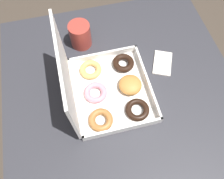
{
  "coord_description": "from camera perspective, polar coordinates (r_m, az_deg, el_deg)",
  "views": [
    {
      "loc": [
        -0.29,
        0.12,
        1.44
      ],
      "look_at": [
        0.06,
        0.04,
        0.73
      ],
      "focal_mm": 35.0,
      "sensor_mm": 36.0,
      "label": 1
    }
  ],
  "objects": [
    {
      "name": "ground_plane",
      "position": [
        1.47,
        2.02,
        -14.53
      ],
      "size": [
        8.0,
        8.0,
        0.0
      ],
      "primitive_type": "plane",
      "color": "#42382D"
    },
    {
      "name": "dining_table",
      "position": [
        0.89,
        3.27,
        -6.26
      ],
      "size": [
        1.0,
        0.87,
        0.71
      ],
      "color": "#2D2D33",
      "rests_on": "ground_plane"
    },
    {
      "name": "donut_box",
      "position": [
        0.76,
        -2.19,
        0.71
      ],
      "size": [
        0.31,
        0.28,
        0.28
      ],
      "color": "silver",
      "rests_on": "dining_table"
    },
    {
      "name": "coffee_mug",
      "position": [
        0.9,
        -8.31,
        13.98
      ],
      "size": [
        0.08,
        0.08,
        0.1
      ],
      "color": "#A3382D",
      "rests_on": "dining_table"
    },
    {
      "name": "paper_napkin",
      "position": [
        0.89,
        13.04,
        6.74
      ],
      "size": [
        0.13,
        0.11,
        0.01
      ],
      "color": "silver",
      "rests_on": "dining_table"
    }
  ]
}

